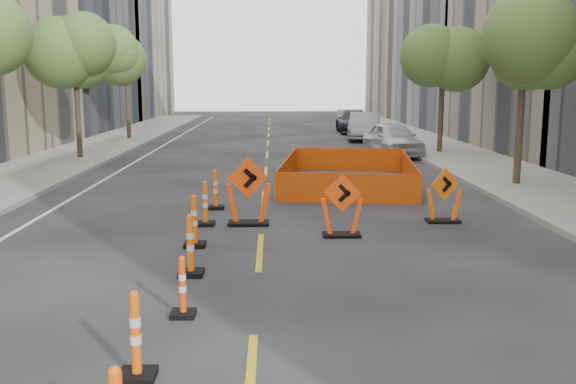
{
  "coord_description": "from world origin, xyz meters",
  "views": [
    {
      "loc": [
        0.27,
        -8.93,
        3.47
      ],
      "look_at": [
        0.61,
        4.88,
        1.1
      ],
      "focal_mm": 40.0,
      "sensor_mm": 36.0,
      "label": 1
    }
  ],
  "objects_px": {
    "chevron_sign_right": "(444,195)",
    "chevron_sign_center": "(342,205)",
    "channelizer_6": "(205,203)",
    "chevron_sign_left": "(248,191)",
    "channelizer_7": "(216,189)",
    "channelizer_3": "(182,286)",
    "parked_car_mid": "(365,126)",
    "channelizer_5": "(194,221)",
    "parked_car_far": "(353,121)",
    "parked_car_near": "(393,139)",
    "channelizer_4": "(190,245)",
    "channelizer_2": "(136,335)"
  },
  "relations": [
    {
      "from": "parked_car_near",
      "to": "parked_car_mid",
      "type": "bearing_deg",
      "value": 82.73
    },
    {
      "from": "channelizer_4",
      "to": "channelizer_3",
      "type": "bearing_deg",
      "value": -86.13
    },
    {
      "from": "channelizer_4",
      "to": "channelizer_7",
      "type": "bearing_deg",
      "value": 90.77
    },
    {
      "from": "channelizer_4",
      "to": "parked_car_far",
      "type": "bearing_deg",
      "value": 77.98
    },
    {
      "from": "channelizer_6",
      "to": "chevron_sign_right",
      "type": "relative_size",
      "value": 0.8
    },
    {
      "from": "channelizer_6",
      "to": "channelizer_3",
      "type": "bearing_deg",
      "value": -87.27
    },
    {
      "from": "parked_car_near",
      "to": "parked_car_mid",
      "type": "height_order",
      "value": "parked_car_mid"
    },
    {
      "from": "parked_car_near",
      "to": "channelizer_3",
      "type": "bearing_deg",
      "value": -116.75
    },
    {
      "from": "channelizer_7",
      "to": "parked_car_near",
      "type": "xyz_separation_m",
      "value": [
        7.32,
        12.94,
        0.25
      ]
    },
    {
      "from": "channelizer_4",
      "to": "parked_car_far",
      "type": "distance_m",
      "value": 34.19
    },
    {
      "from": "channelizer_4",
      "to": "parked_car_near",
      "type": "height_order",
      "value": "parked_car_near"
    },
    {
      "from": "channelizer_2",
      "to": "channelizer_5",
      "type": "xyz_separation_m",
      "value": [
        -0.06,
        6.21,
        0.02
      ]
    },
    {
      "from": "channelizer_3",
      "to": "parked_car_mid",
      "type": "height_order",
      "value": "parked_car_mid"
    },
    {
      "from": "parked_car_mid",
      "to": "channelizer_7",
      "type": "bearing_deg",
      "value": -98.41
    },
    {
      "from": "channelizer_7",
      "to": "parked_car_near",
      "type": "distance_m",
      "value": 14.87
    },
    {
      "from": "chevron_sign_right",
      "to": "channelizer_5",
      "type": "bearing_deg",
      "value": 176.69
    },
    {
      "from": "channelizer_6",
      "to": "chevron_sign_left",
      "type": "bearing_deg",
      "value": 2.75
    },
    {
      "from": "channelizer_5",
      "to": "parked_car_mid",
      "type": "distance_m",
      "value": 26.57
    },
    {
      "from": "channelizer_7",
      "to": "chevron_sign_left",
      "type": "relative_size",
      "value": 0.66
    },
    {
      "from": "channelizer_2",
      "to": "chevron_sign_center",
      "type": "relative_size",
      "value": 0.76
    },
    {
      "from": "channelizer_4",
      "to": "channelizer_6",
      "type": "bearing_deg",
      "value": 92.16
    },
    {
      "from": "channelizer_4",
      "to": "channelizer_6",
      "type": "relative_size",
      "value": 1.02
    },
    {
      "from": "channelizer_6",
      "to": "chevron_sign_left",
      "type": "distance_m",
      "value": 1.08
    },
    {
      "from": "parked_car_mid",
      "to": "channelizer_3",
      "type": "bearing_deg",
      "value": -93.06
    },
    {
      "from": "channelizer_2",
      "to": "channelizer_3",
      "type": "xyz_separation_m",
      "value": [
        0.26,
        2.07,
        -0.08
      ]
    },
    {
      "from": "channelizer_5",
      "to": "parked_car_near",
      "type": "xyz_separation_m",
      "value": [
        7.41,
        17.08,
        0.24
      ]
    },
    {
      "from": "channelizer_7",
      "to": "chevron_sign_left",
      "type": "xyz_separation_m",
      "value": [
        0.97,
        -2.02,
        0.29
      ]
    },
    {
      "from": "chevron_sign_left",
      "to": "chevron_sign_center",
      "type": "bearing_deg",
      "value": -48.63
    },
    {
      "from": "chevron_sign_center",
      "to": "parked_car_mid",
      "type": "bearing_deg",
      "value": 94.63
    },
    {
      "from": "chevron_sign_center",
      "to": "parked_car_far",
      "type": "xyz_separation_m",
      "value": [
        4.06,
        30.5,
        0.06
      ]
    },
    {
      "from": "channelizer_2",
      "to": "chevron_sign_center",
      "type": "xyz_separation_m",
      "value": [
        3.18,
        7.08,
        0.17
      ]
    },
    {
      "from": "parked_car_near",
      "to": "parked_car_mid",
      "type": "xyz_separation_m",
      "value": [
        -0.15,
        8.47,
        0.03
      ]
    },
    {
      "from": "channelizer_6",
      "to": "chevron_sign_right",
      "type": "distance_m",
      "value": 5.94
    },
    {
      "from": "channelizer_6",
      "to": "parked_car_far",
      "type": "distance_m",
      "value": 30.19
    },
    {
      "from": "chevron_sign_right",
      "to": "chevron_sign_center",
      "type": "bearing_deg",
      "value": -176.59
    },
    {
      "from": "chevron_sign_right",
      "to": "parked_car_mid",
      "type": "bearing_deg",
      "value": 62.3
    },
    {
      "from": "channelizer_5",
      "to": "chevron_sign_right",
      "type": "xyz_separation_m",
      "value": [
        5.95,
        2.3,
        0.13
      ]
    },
    {
      "from": "channelizer_2",
      "to": "parked_car_mid",
      "type": "bearing_deg",
      "value": 77.22
    },
    {
      "from": "channelizer_7",
      "to": "channelizer_3",
      "type": "bearing_deg",
      "value": -88.46
    },
    {
      "from": "chevron_sign_left",
      "to": "parked_car_near",
      "type": "bearing_deg",
      "value": 48.39
    },
    {
      "from": "channelizer_5",
      "to": "channelizer_4",
      "type": "bearing_deg",
      "value": -85.13
    },
    {
      "from": "channelizer_7",
      "to": "chevron_sign_center",
      "type": "bearing_deg",
      "value": -46.17
    },
    {
      "from": "channelizer_2",
      "to": "chevron_sign_center",
      "type": "height_order",
      "value": "chevron_sign_center"
    },
    {
      "from": "channelizer_3",
      "to": "parked_car_near",
      "type": "bearing_deg",
      "value": 71.52
    },
    {
      "from": "channelizer_6",
      "to": "parked_car_mid",
      "type": "relative_size",
      "value": 0.22
    },
    {
      "from": "chevron_sign_center",
      "to": "parked_car_near",
      "type": "bearing_deg",
      "value": 89.46
    },
    {
      "from": "channelizer_5",
      "to": "parked_car_far",
      "type": "bearing_deg",
      "value": 76.9
    },
    {
      "from": "chevron_sign_right",
      "to": "parked_car_far",
      "type": "relative_size",
      "value": 0.26
    },
    {
      "from": "channelizer_3",
      "to": "chevron_sign_left",
      "type": "bearing_deg",
      "value": 83.18
    },
    {
      "from": "channelizer_5",
      "to": "channelizer_7",
      "type": "relative_size",
      "value": 1.02
    }
  ]
}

